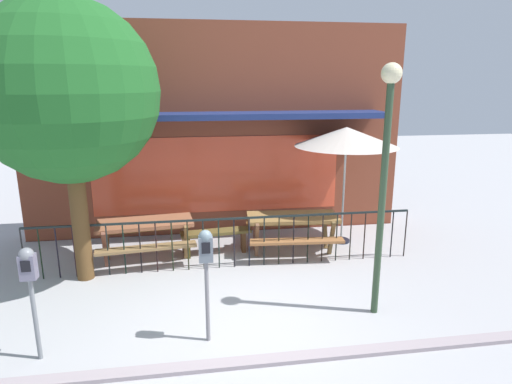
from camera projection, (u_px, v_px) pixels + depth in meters
ground at (239, 323)px, 6.31m from camera, size 40.00×40.00×0.00m
pub_storefront at (216, 131)px, 9.74m from camera, size 8.39×1.41×4.60m
patio_fence_front at (226, 234)px, 8.04m from camera, size 7.07×0.04×0.97m
picnic_table_left at (145, 229)px, 8.43m from camera, size 1.94×1.55×0.79m
picnic_table_right at (292, 223)px, 8.78m from camera, size 1.90×1.50×0.79m
patio_umbrella at (346, 137)px, 8.94m from camera, size 2.12×2.12×2.47m
patio_bench at (216, 237)px, 8.78m from camera, size 1.43×0.48×0.48m
parking_meter_near at (29, 274)px, 5.24m from camera, size 0.18×0.17×1.49m
parking_meter_far at (206, 257)px, 5.61m from camera, size 0.18×0.17×1.57m
street_tree at (67, 93)px, 6.96m from camera, size 2.94×2.94×4.69m
street_lamp at (385, 155)px, 6.04m from camera, size 0.28×0.28×3.63m
curb_edge at (248, 364)px, 5.41m from camera, size 11.75×0.20×0.11m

